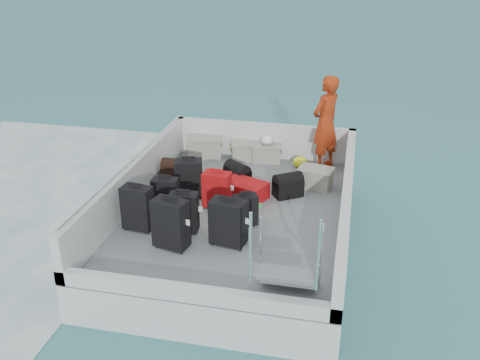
% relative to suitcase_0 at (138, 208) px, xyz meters
% --- Properties ---
extents(ground, '(160.00, 160.00, 0.00)m').
position_rel_suitcase_0_xyz_m(ground, '(1.31, 0.91, -0.97)').
color(ground, '#1A5A5B').
rests_on(ground, ground).
extents(ferry_hull, '(3.60, 5.00, 0.60)m').
position_rel_suitcase_0_xyz_m(ferry_hull, '(1.31, 0.91, -0.67)').
color(ferry_hull, silver).
rests_on(ferry_hull, ground).
extents(deck, '(3.30, 4.70, 0.02)m').
position_rel_suitcase_0_xyz_m(deck, '(1.31, 0.91, -0.36)').
color(deck, slate).
rests_on(deck, ferry_hull).
extents(deck_fittings, '(3.60, 5.00, 0.90)m').
position_rel_suitcase_0_xyz_m(deck_fittings, '(1.65, 0.59, 0.02)').
color(deck_fittings, silver).
rests_on(deck_fittings, deck).
extents(suitcase_0, '(0.48, 0.30, 0.70)m').
position_rel_suitcase_0_xyz_m(suitcase_0, '(0.00, 0.00, 0.00)').
color(suitcase_0, black).
rests_on(suitcase_0, deck).
extents(suitcase_1, '(0.41, 0.25, 0.61)m').
position_rel_suitcase_0_xyz_m(suitcase_1, '(0.24, 0.57, -0.04)').
color(suitcase_1, black).
rests_on(suitcase_1, deck).
extents(suitcase_2, '(0.52, 0.39, 0.66)m').
position_rel_suitcase_0_xyz_m(suitcase_2, '(0.41, 1.25, -0.02)').
color(suitcase_2, black).
rests_on(suitcase_2, deck).
extents(suitcase_3, '(0.54, 0.39, 0.74)m').
position_rel_suitcase_0_xyz_m(suitcase_3, '(0.66, -0.39, 0.02)').
color(suitcase_3, black).
rests_on(suitcase_3, deck).
extents(suitcase_4, '(0.44, 0.29, 0.62)m').
position_rel_suitcase_0_xyz_m(suitcase_4, '(0.70, 0.09, -0.04)').
color(suitcase_4, black).
rests_on(suitcase_4, deck).
extents(suitcase_5, '(0.46, 0.30, 0.61)m').
position_rel_suitcase_0_xyz_m(suitcase_5, '(0.97, 0.96, -0.04)').
color(suitcase_5, '#AE0D10').
rests_on(suitcase_5, deck).
extents(suitcase_6, '(0.54, 0.37, 0.69)m').
position_rel_suitcase_0_xyz_m(suitcase_6, '(1.42, -0.13, -0.00)').
color(suitcase_6, black).
rests_on(suitcase_6, deck).
extents(suitcase_7, '(0.41, 0.35, 0.51)m').
position_rel_suitcase_0_xyz_m(suitcase_7, '(1.55, 0.46, -0.09)').
color(suitcase_7, black).
rests_on(suitcase_7, deck).
extents(suitcase_8, '(0.85, 0.71, 0.28)m').
position_rel_suitcase_0_xyz_m(suitcase_8, '(1.34, 1.42, -0.21)').
color(suitcase_8, '#AE0D10').
rests_on(suitcase_8, deck).
extents(duffel_0, '(0.57, 0.31, 0.32)m').
position_rel_suitcase_0_xyz_m(duffel_0, '(0.01, 1.84, -0.19)').
color(duffel_0, black).
rests_on(duffel_0, deck).
extents(duffel_1, '(0.55, 0.52, 0.32)m').
position_rel_suitcase_0_xyz_m(duffel_1, '(1.10, 1.91, -0.19)').
color(duffel_1, black).
rests_on(duffel_1, deck).
extents(duffel_2, '(0.57, 0.52, 0.32)m').
position_rel_suitcase_0_xyz_m(duffel_2, '(2.05, 1.63, -0.19)').
color(duffel_2, black).
rests_on(duffel_2, deck).
extents(crate_0, '(0.73, 0.58, 0.39)m').
position_rel_suitcase_0_xyz_m(crate_0, '(0.16, 3.11, -0.15)').
color(crate_0, gray).
rests_on(crate_0, deck).
extents(crate_1, '(0.64, 0.53, 0.34)m').
position_rel_suitcase_0_xyz_m(crate_1, '(1.01, 3.11, -0.18)').
color(crate_1, gray).
rests_on(crate_1, deck).
extents(crate_2, '(0.59, 0.45, 0.32)m').
position_rel_suitcase_0_xyz_m(crate_2, '(1.42, 3.11, -0.19)').
color(crate_2, gray).
rests_on(crate_2, deck).
extents(crate_3, '(0.62, 0.49, 0.33)m').
position_rel_suitcase_0_xyz_m(crate_3, '(2.47, 2.08, -0.18)').
color(crate_3, gray).
rests_on(crate_3, deck).
extents(yellow_bag, '(0.28, 0.26, 0.22)m').
position_rel_suitcase_0_xyz_m(yellow_bag, '(2.11, 2.93, -0.24)').
color(yellow_bag, yellow).
rests_on(yellow_bag, deck).
extents(white_bag, '(0.24, 0.24, 0.18)m').
position_rel_suitcase_0_xyz_m(white_bag, '(1.42, 3.11, 0.06)').
color(white_bag, white).
rests_on(white_bag, crate_2).
extents(passenger, '(0.73, 0.79, 1.79)m').
position_rel_suitcase_0_xyz_m(passenger, '(2.53, 3.03, 0.55)').
color(passenger, red).
rests_on(passenger, deck).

